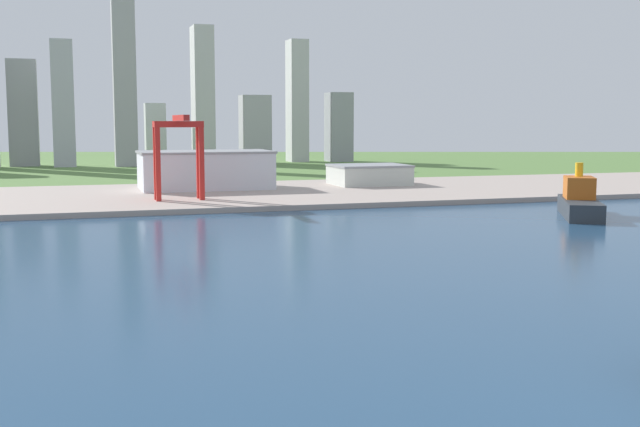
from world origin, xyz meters
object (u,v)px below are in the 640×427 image
object	(u,v)px
port_crane_red	(179,140)
warehouse_annex	(369,175)
warehouse_main	(205,170)
container_barge	(580,202)

from	to	relation	value
port_crane_red	warehouse_annex	bearing A→B (deg)	26.39
warehouse_main	warehouse_annex	xyz separation A→B (m)	(93.79, -1.14, -4.42)
warehouse_annex	warehouse_main	bearing A→B (deg)	179.30
container_barge	warehouse_main	xyz separation A→B (m)	(-126.73, 151.31, 6.69)
port_crane_red	warehouse_annex	size ratio (longest dim) A/B	0.92
port_crane_red	warehouse_main	xyz separation A→B (m)	(21.78, 58.47, -17.29)
container_barge	port_crane_red	bearing A→B (deg)	147.99
warehouse_annex	container_barge	bearing A→B (deg)	-77.63
warehouse_main	warehouse_annex	size ratio (longest dim) A/B	1.67
container_barge	warehouse_annex	size ratio (longest dim) A/B	1.15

